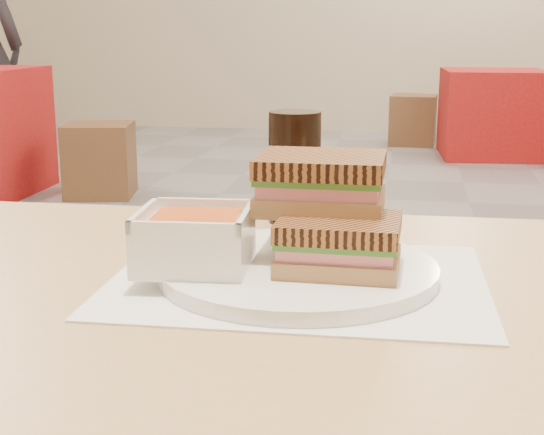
% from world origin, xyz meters
% --- Properties ---
extents(main_table, '(1.22, 0.73, 0.75)m').
position_xyz_m(main_table, '(0.06, -2.02, 0.64)').
color(main_table, tan).
rests_on(main_table, ground).
extents(tray_liner, '(0.40, 0.31, 0.00)m').
position_xyz_m(tray_liner, '(0.04, -1.99, 0.75)').
color(tray_liner, white).
rests_on(tray_liner, main_table).
extents(plate, '(0.30, 0.30, 0.02)m').
position_xyz_m(plate, '(0.04, -1.98, 0.76)').
color(plate, white).
rests_on(plate, tray_liner).
extents(soup_bowl, '(0.12, 0.12, 0.06)m').
position_xyz_m(soup_bowl, '(-0.07, -2.01, 0.79)').
color(soup_bowl, white).
rests_on(soup_bowl, plate).
extents(panini_lower, '(0.12, 0.10, 0.06)m').
position_xyz_m(panini_lower, '(0.08, -2.00, 0.79)').
color(panini_lower, '#9D6F4A').
rests_on(panini_lower, plate).
extents(panini_upper, '(0.13, 0.11, 0.06)m').
position_xyz_m(panini_upper, '(0.05, -1.94, 0.85)').
color(panini_upper, '#9D6F4A').
rests_on(panini_upper, panini_lower).
extents(cola_glass, '(0.07, 0.07, 0.15)m').
position_xyz_m(cola_glass, '(-0.01, -1.74, 0.83)').
color(cola_glass, black).
rests_on(cola_glass, main_table).
extents(bg_table_2, '(0.82, 0.82, 0.68)m').
position_xyz_m(bg_table_2, '(0.77, 3.66, 0.34)').
color(bg_table_2, '#A00813').
rests_on(bg_table_2, ground).
extents(bg_chair_0r, '(0.46, 0.46, 0.44)m').
position_xyz_m(bg_chair_0r, '(-1.71, 1.69, 0.22)').
color(bg_chair_0r, brown).
rests_on(bg_chair_0r, ground).
extents(bg_chair_2l, '(0.41, 0.41, 0.43)m').
position_xyz_m(bg_chair_2l, '(0.16, 4.18, 0.21)').
color(bg_chair_2l, brown).
rests_on(bg_chair_2l, ground).
extents(bg_chair_2r, '(0.53, 0.53, 0.47)m').
position_xyz_m(bg_chair_2r, '(1.16, 4.20, 0.23)').
color(bg_chair_2r, brown).
rests_on(bg_chair_2r, ground).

